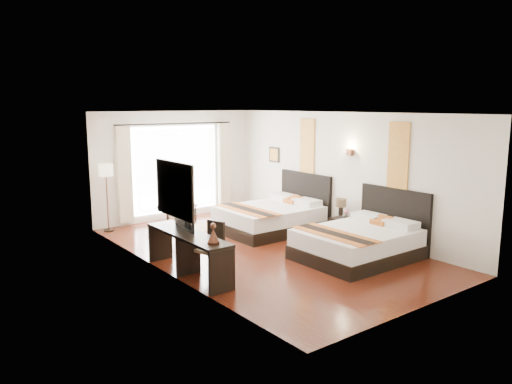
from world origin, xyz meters
TOP-DOWN VIEW (x-y plane):
  - floor at (0.00, 0.00)m, footprint 4.50×7.50m
  - ceiling at (0.00, 0.00)m, footprint 4.50×7.50m
  - wall_headboard at (2.25, 0.00)m, footprint 0.01×7.50m
  - wall_desk at (-2.25, 0.00)m, footprint 0.01×7.50m
  - wall_window at (0.00, 3.75)m, footprint 4.50×0.01m
  - wall_entry at (0.00, -3.75)m, footprint 4.50×0.01m
  - window_glass at (0.00, 3.73)m, footprint 2.40×0.02m
  - sheer_curtain at (0.00, 3.67)m, footprint 2.30×0.02m
  - drape_left at (-1.45, 3.63)m, footprint 0.35×0.14m
  - drape_right at (1.45, 3.63)m, footprint 0.35×0.14m
  - art_panel_near at (2.23, -1.56)m, footprint 0.03×0.50m
  - art_panel_far at (2.23, 1.13)m, footprint 0.03×0.50m
  - wall_sconce at (2.19, -0.30)m, footprint 0.10×0.14m
  - mirror_frame at (-2.22, -0.40)m, footprint 0.04×1.25m
  - mirror_glass at (-2.19, -0.40)m, footprint 0.01×1.12m
  - bed_near at (1.18, -1.56)m, footprint 2.26×1.76m
  - bed_far at (1.16, 1.13)m, footprint 2.31×1.80m
  - nightstand at (1.99, -0.30)m, footprint 0.37×0.46m
  - table_lamp at (2.03, -0.23)m, footprint 0.24×0.24m
  - vase at (2.00, -0.43)m, footprint 0.14×0.14m
  - console_desk at (-1.99, -0.40)m, footprint 0.50×2.20m
  - television at (-1.97, -0.07)m, footprint 0.24×0.89m
  - bronze_figurine at (-1.99, -1.24)m, footprint 0.26×0.26m
  - desk_chair at (-1.62, -0.52)m, footprint 0.52×0.52m
  - floor_lamp at (-1.97, 3.45)m, footprint 0.32×0.32m
  - side_table at (-0.80, 2.70)m, footprint 0.51×0.51m
  - fruit_bowl at (-0.78, 2.72)m, footprint 0.21×0.21m
  - window_chair at (-0.01, 3.25)m, footprint 0.48×0.48m
  - jute_rug at (0.12, 2.39)m, footprint 1.24×0.84m

SIDE VIEW (x-z plane):
  - floor at x=0.00m, z-range -0.01..0.00m
  - jute_rug at x=0.12m, z-range 0.00..0.01m
  - nightstand at x=1.99m, z-range 0.00..0.45m
  - window_chair at x=-0.01m, z-range -0.17..0.72m
  - desk_chair at x=-1.62m, z-range -0.18..0.74m
  - side_table at x=-0.80m, z-range 0.00..0.59m
  - bed_near at x=1.18m, z-range -0.31..0.97m
  - bed_far at x=1.16m, z-range -0.32..0.99m
  - console_desk at x=-1.99m, z-range 0.00..0.76m
  - vase at x=2.00m, z-range 0.50..0.62m
  - fruit_bowl at x=-0.78m, z-range 0.59..0.64m
  - table_lamp at x=2.03m, z-range 0.57..0.95m
  - bronze_figurine at x=-1.99m, z-range 0.75..1.06m
  - television at x=-1.97m, z-range 0.75..1.26m
  - drape_left at x=-1.45m, z-range 0.10..2.46m
  - drape_right at x=1.45m, z-range 0.10..2.46m
  - sheer_curtain at x=0.00m, z-range 0.25..2.35m
  - window_glass at x=0.00m, z-range 0.20..2.40m
  - floor_lamp at x=-1.97m, z-range 0.55..2.16m
  - wall_headboard at x=2.25m, z-range 0.00..2.80m
  - wall_desk at x=-2.25m, z-range 0.00..2.80m
  - wall_window at x=0.00m, z-range 0.00..2.80m
  - wall_entry at x=0.00m, z-range 0.00..2.80m
  - mirror_frame at x=-2.22m, z-range 1.08..2.02m
  - mirror_glass at x=-2.19m, z-range 1.14..1.96m
  - wall_sconce at x=2.19m, z-range 1.85..1.99m
  - art_panel_near at x=2.23m, z-range 1.27..2.62m
  - art_panel_far at x=2.23m, z-range 1.27..2.62m
  - ceiling at x=0.00m, z-range 2.78..2.80m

